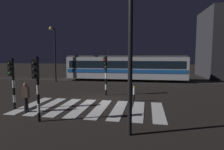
{
  "coord_description": "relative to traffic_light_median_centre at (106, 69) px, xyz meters",
  "views": [
    {
      "loc": [
        3.13,
        -13.32,
        3.24
      ],
      "look_at": [
        0.25,
        4.56,
        1.4
      ],
      "focal_mm": 30.74,
      "sensor_mm": 36.0,
      "label": 1
    }
  ],
  "objects": [
    {
      "name": "traffic_light_kerb_mid_left",
      "position": [
        -2.06,
        -6.67,
        -0.02
      ],
      "size": [
        0.36,
        0.42,
        3.2
      ],
      "color": "black",
      "rests_on": "ground"
    },
    {
      "name": "traffic_light_median_centre",
      "position": [
        0.0,
        0.0,
        0.0
      ],
      "size": [
        0.36,
        0.42,
        3.22
      ],
      "color": "black",
      "rests_on": "ground"
    },
    {
      "name": "pedestrian_waiting_at_kerb",
      "position": [
        -3.6,
        -5.27,
        -1.25
      ],
      "size": [
        0.36,
        0.24,
        1.71
      ],
      "color": "black",
      "rests_on": "ground"
    },
    {
      "name": "rail_far",
      "position": [
        -0.18,
        10.09,
        -2.11
      ],
      "size": [
        80.0,
        0.12,
        0.03
      ],
      "primitive_type": "cube",
      "color": "#59595E",
      "rests_on": "ground"
    },
    {
      "name": "street_lamp_trackside_left",
      "position": [
        -7.76,
        6.98,
        2.12
      ],
      "size": [
        0.44,
        1.21,
        6.61
      ],
      "color": "black",
      "rests_on": "ground"
    },
    {
      "name": "street_lamp_near_kerb",
      "position": [
        2.45,
        -7.72,
        2.7
      ],
      "size": [
        0.44,
        1.21,
        7.68
      ],
      "color": "black",
      "rests_on": "ground"
    },
    {
      "name": "ground_plane",
      "position": [
        -0.18,
        -1.74,
        -2.13
      ],
      "size": [
        120.0,
        120.0,
        0.0
      ],
      "primitive_type": "plane",
      "color": "black"
    },
    {
      "name": "bollard_island_edge",
      "position": [
        2.36,
        -1.67,
        -1.57
      ],
      "size": [
        0.12,
        0.12,
        1.11
      ],
      "color": "black",
      "rests_on": "ground"
    },
    {
      "name": "rail_near",
      "position": [
        -0.18,
        8.65,
        -2.11
      ],
      "size": [
        80.0,
        0.12,
        0.03
      ],
      "primitive_type": "cube",
      "color": "#59595E",
      "rests_on": "ground"
    },
    {
      "name": "traffic_light_corner_near_left",
      "position": [
        -4.66,
        -4.92,
        -0.08
      ],
      "size": [
        0.36,
        0.42,
        3.11
      ],
      "color": "black",
      "rests_on": "ground"
    },
    {
      "name": "crosswalk_zebra",
      "position": [
        -0.18,
        -3.85,
        -2.12
      ],
      "size": [
        8.88,
        4.45,
        0.02
      ],
      "color": "silver",
      "rests_on": "ground"
    },
    {
      "name": "tram",
      "position": [
        0.78,
        9.37,
        -0.38
      ],
      "size": [
        15.13,
        2.58,
        4.15
      ],
      "color": "silver",
      "rests_on": "ground"
    }
  ]
}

